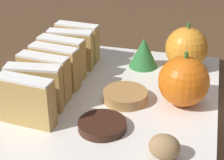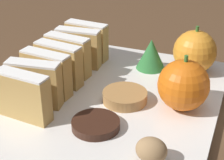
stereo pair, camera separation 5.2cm
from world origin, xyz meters
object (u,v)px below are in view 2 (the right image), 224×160
(orange_far, at_px, (183,85))
(walnut, at_px, (151,150))
(orange_near, at_px, (195,52))
(chocolate_cookie, at_px, (96,124))

(orange_far, relative_size, walnut, 2.18)
(orange_near, distance_m, chocolate_cookie, 0.22)
(orange_far, bearing_deg, walnut, -93.74)
(orange_near, bearing_deg, walnut, -90.40)
(walnut, bearing_deg, orange_far, 86.26)
(orange_near, relative_size, orange_far, 0.99)
(walnut, relative_size, chocolate_cookie, 0.58)
(walnut, xyz_separation_m, chocolate_cookie, (-0.08, 0.04, -0.01))
(walnut, bearing_deg, orange_near, 89.60)
(orange_far, distance_m, chocolate_cookie, 0.13)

